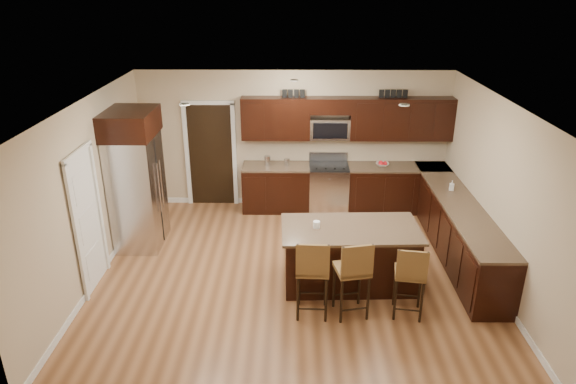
{
  "coord_description": "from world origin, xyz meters",
  "views": [
    {
      "loc": [
        0.0,
        -6.92,
        4.27
      ],
      "look_at": [
        -0.09,
        0.4,
        1.22
      ],
      "focal_mm": 32.0,
      "sensor_mm": 36.0,
      "label": 1
    }
  ],
  "objects_px": {
    "stool_left": "(313,270)",
    "stool_mid": "(354,270)",
    "range": "(328,187)",
    "stool_right": "(410,274)",
    "refrigerator": "(136,178)",
    "island": "(349,257)"
  },
  "relations": [
    {
      "from": "range",
      "to": "stool_right",
      "type": "distance_m",
      "value": 3.63
    },
    {
      "from": "stool_left",
      "to": "stool_right",
      "type": "relative_size",
      "value": 1.09
    },
    {
      "from": "stool_mid",
      "to": "refrigerator",
      "type": "height_order",
      "value": "refrigerator"
    },
    {
      "from": "island",
      "to": "stool_right",
      "type": "distance_m",
      "value": 1.13
    },
    {
      "from": "refrigerator",
      "to": "stool_right",
      "type": "bearing_deg",
      "value": -26.39
    },
    {
      "from": "range",
      "to": "stool_right",
      "type": "xyz_separation_m",
      "value": [
        0.87,
        -3.52,
        0.2
      ]
    },
    {
      "from": "island",
      "to": "refrigerator",
      "type": "distance_m",
      "value": 3.74
    },
    {
      "from": "range",
      "to": "stool_right",
      "type": "relative_size",
      "value": 1.04
    },
    {
      "from": "stool_left",
      "to": "island",
      "type": "bearing_deg",
      "value": 58.02
    },
    {
      "from": "range",
      "to": "stool_right",
      "type": "bearing_deg",
      "value": -76.15
    },
    {
      "from": "island",
      "to": "stool_left",
      "type": "relative_size",
      "value": 1.76
    },
    {
      "from": "stool_left",
      "to": "stool_right",
      "type": "xyz_separation_m",
      "value": [
        1.29,
        0.01,
        -0.06
      ]
    },
    {
      "from": "range",
      "to": "stool_right",
      "type": "height_order",
      "value": "range"
    },
    {
      "from": "stool_mid",
      "to": "refrigerator",
      "type": "xyz_separation_m",
      "value": [
        -3.41,
        2.07,
        0.48
      ]
    },
    {
      "from": "stool_left",
      "to": "range",
      "type": "bearing_deg",
      "value": 85.46
    },
    {
      "from": "stool_left",
      "to": "stool_mid",
      "type": "bearing_deg",
      "value": 2.62
    },
    {
      "from": "range",
      "to": "island",
      "type": "distance_m",
      "value": 2.68
    },
    {
      "from": "island",
      "to": "stool_right",
      "type": "height_order",
      "value": "stool_right"
    },
    {
      "from": "range",
      "to": "stool_mid",
      "type": "distance_m",
      "value": 3.53
    },
    {
      "from": "stool_mid",
      "to": "stool_left",
      "type": "bearing_deg",
      "value": 168.66
    },
    {
      "from": "range",
      "to": "refrigerator",
      "type": "xyz_separation_m",
      "value": [
        -3.3,
        -1.45,
        0.73
      ]
    },
    {
      "from": "island",
      "to": "stool_right",
      "type": "bearing_deg",
      "value": -51.81
    }
  ]
}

